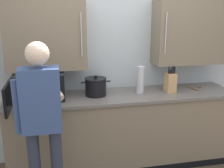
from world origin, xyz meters
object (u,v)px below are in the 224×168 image
Objects in this scene: knife_block at (170,82)px; thermos_flask at (140,80)px; person_figure at (42,117)px; microwave_oven at (37,86)px; stock_pot at (96,87)px; wooden_spoon at (196,87)px.

knife_block is 0.38m from thermos_flask.
microwave_oven is at bearing 97.23° from person_figure.
wooden_spoon is at bearing 1.14° from stock_pot.
microwave_oven is at bearing -179.10° from wooden_spoon.
wooden_spoon is 0.12× the size of person_figure.
microwave_oven is 1.98m from wooden_spoon.
wooden_spoon is at bearing 11.15° from knife_block.
person_figure is (-1.89, -0.71, 0.05)m from wooden_spoon.
wooden_spoon is 0.80m from thermos_flask.
thermos_flask is 0.95× the size of stock_pot.
wooden_spoon is at bearing 3.64° from thermos_flask.
thermos_flask reaches higher than stock_pot.
knife_block is 0.20× the size of person_figure.
wooden_spoon is at bearing 20.50° from person_figure.
knife_block is 0.99× the size of thermos_flask.
person_figure reaches higher than stock_pot.
thermos_flask is (1.20, -0.02, 0.01)m from microwave_oven.
microwave_oven is 0.46× the size of person_figure.
thermos_flask is at bearing -2.50° from stock_pot.
knife_block is 0.94× the size of stock_pot.
stock_pot is (0.66, 0.00, -0.05)m from microwave_oven.
microwave_oven is at bearing -179.57° from stock_pot.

